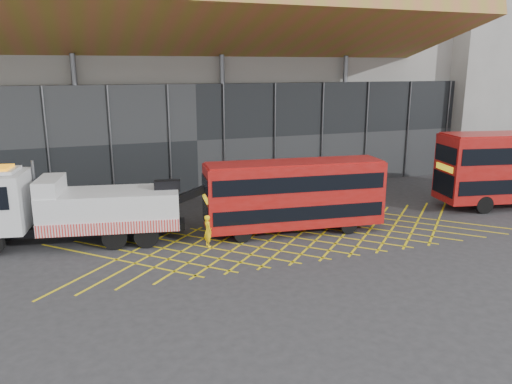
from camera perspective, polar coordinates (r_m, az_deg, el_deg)
name	(u,v)px	position (r m, az deg, el deg)	size (l,w,h in m)	color
ground_plane	(212,248)	(26.21, -5.11, -6.39)	(120.00, 120.00, 0.00)	#2D2D2F
road_markings	(296,238)	(27.72, 4.57, -5.21)	(26.36, 7.16, 0.01)	yellow
construction_building	(175,69)	(42.95, -9.26, 13.69)	(55.00, 23.97, 18.00)	gray
east_building	(486,58)	(55.08, 24.76, 13.74)	(15.00, 12.00, 20.00)	gray
recovery_truck	(70,207)	(27.90, -20.52, -1.64)	(12.57, 4.88, 4.36)	black
bus_towed	(294,193)	(28.02, 4.39, -0.16)	(10.24, 3.42, 4.09)	#9E0F0C
worker	(208,231)	(26.20, -5.52, -4.43)	(0.62, 0.41, 1.70)	yellow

